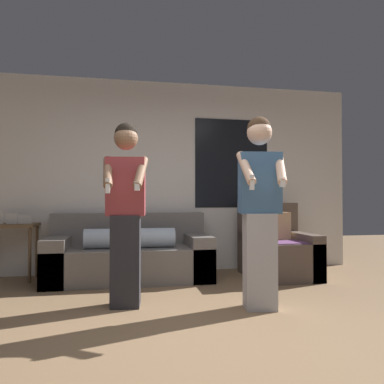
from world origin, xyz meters
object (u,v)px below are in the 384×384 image
Objects in this scene: armchair at (277,252)px; person_right at (260,207)px; couch at (130,256)px; side_table at (12,232)px; person_left at (126,210)px.

person_right is at bearing -119.30° from armchair.
side_table is (-1.46, 0.20, 0.31)m from couch.
armchair is 0.56× the size of person_left.
person_left is at bearing -93.13° from couch.
armchair is 2.33m from person_left.
couch is 1.13× the size of person_right.
armchair is 3.41m from side_table.
side_table reaches higher than couch.
armchair is at bearing 60.70° from person_right.
couch is 2.08× the size of armchair.
armchair is at bearing -6.26° from side_table.
person_left is (1.39, -1.42, 0.30)m from side_table.
couch is at bearing -7.63° from side_table.
person_left is (-0.07, -1.23, 0.62)m from couch.
side_table is at bearing 134.27° from person_left.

